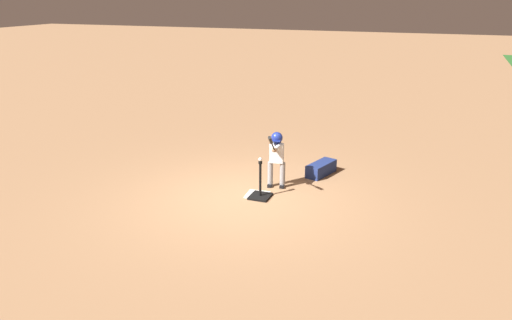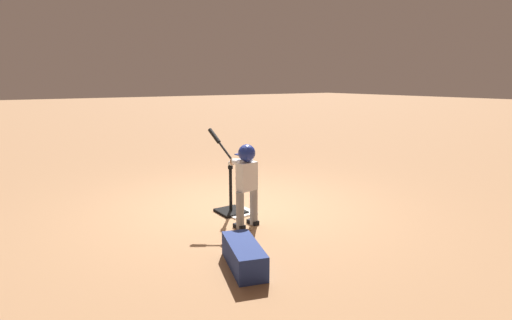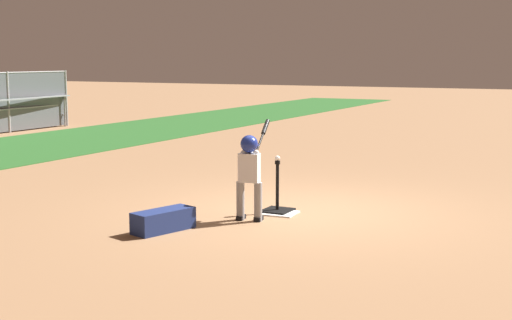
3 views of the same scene
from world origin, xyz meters
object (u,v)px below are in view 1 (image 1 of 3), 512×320
(batting_tee, at_px, (260,192))
(batter_child, at_px, (276,153))
(baseball, at_px, (260,159))
(equipment_bag, at_px, (321,169))

(batting_tee, distance_m, batter_child, 0.91)
(batter_child, height_order, baseball, batter_child)
(batter_child, distance_m, equipment_bag, 1.43)
(equipment_bag, bearing_deg, batting_tee, -8.64)
(baseball, height_order, equipment_bag, baseball)
(batting_tee, relative_size, equipment_bag, 0.90)
(batter_child, xyz_separation_m, equipment_bag, (-1.08, 0.70, -0.62))
(baseball, relative_size, equipment_bag, 0.09)
(batting_tee, height_order, baseball, baseball)
(batting_tee, xyz_separation_m, baseball, (0.00, 0.00, 0.69))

